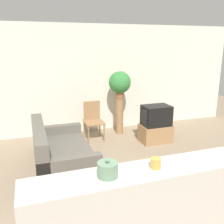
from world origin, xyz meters
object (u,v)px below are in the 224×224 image
object	(u,v)px
potted_plant	(120,83)
couch	(60,155)
decorative_bowl	(108,169)
wooden_chair	(93,119)
television	(156,115)

from	to	relation	value
potted_plant	couch	bearing A→B (deg)	-139.36
couch	decorative_bowl	size ratio (longest dim) A/B	8.70
couch	wooden_chair	bearing A→B (deg)	53.66
potted_plant	decorative_bowl	size ratio (longest dim) A/B	3.26
wooden_chair	decorative_bowl	distance (m)	3.63
wooden_chair	television	bearing A→B (deg)	-27.05
potted_plant	decorative_bowl	world-z (taller)	potted_plant
wooden_chair	decorative_bowl	bearing A→B (deg)	-102.33
couch	decorative_bowl	bearing A→B (deg)	-84.53
couch	potted_plant	bearing A→B (deg)	40.64
couch	decorative_bowl	xyz separation A→B (m)	(0.21, -2.18, 0.79)
couch	television	world-z (taller)	television
television	decorative_bowl	xyz separation A→B (m)	(-2.08, -2.83, 0.44)
television	decorative_bowl	size ratio (longest dim) A/B	3.16
television	potted_plant	size ratio (longest dim) A/B	0.97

